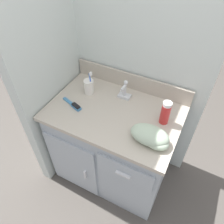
{
  "coord_description": "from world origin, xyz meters",
  "views": [
    {
      "loc": [
        0.47,
        -0.94,
        1.8
      ],
      "look_at": [
        0.0,
        -0.03,
        0.78
      ],
      "focal_mm": 35.0,
      "sensor_mm": 36.0,
      "label": 1
    }
  ],
  "objects_px": {
    "hand_towel": "(151,137)",
    "shaving_cream_can": "(165,113)",
    "toothbrush_cup": "(89,86)",
    "hairbrush": "(74,105)"
  },
  "relations": [
    {
      "from": "hairbrush",
      "to": "toothbrush_cup",
      "type": "bearing_deg",
      "value": 101.79
    },
    {
      "from": "toothbrush_cup",
      "to": "shaving_cream_can",
      "type": "xyz_separation_m",
      "value": [
        0.58,
        -0.03,
        0.03
      ]
    },
    {
      "from": "shaving_cream_can",
      "to": "hand_towel",
      "type": "xyz_separation_m",
      "value": [
        -0.02,
        -0.19,
        -0.04
      ]
    },
    {
      "from": "toothbrush_cup",
      "to": "hairbrush",
      "type": "bearing_deg",
      "value": -95.88
    },
    {
      "from": "toothbrush_cup",
      "to": "hand_towel",
      "type": "height_order",
      "value": "toothbrush_cup"
    },
    {
      "from": "shaving_cream_can",
      "to": "hairbrush",
      "type": "height_order",
      "value": "shaving_cream_can"
    },
    {
      "from": "shaving_cream_can",
      "to": "hand_towel",
      "type": "distance_m",
      "value": 0.19
    },
    {
      "from": "hand_towel",
      "to": "shaving_cream_can",
      "type": "bearing_deg",
      "value": 84.37
    },
    {
      "from": "toothbrush_cup",
      "to": "hairbrush",
      "type": "xyz_separation_m",
      "value": [
        -0.02,
        -0.18,
        -0.05
      ]
    },
    {
      "from": "hand_towel",
      "to": "hairbrush",
      "type": "bearing_deg",
      "value": 175.41
    }
  ]
}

